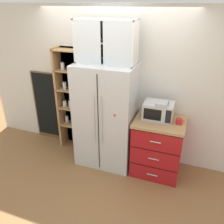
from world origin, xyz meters
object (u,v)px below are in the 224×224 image
at_px(refrigerator, 106,116).
at_px(bottle_green, 161,112).
at_px(microwave, 158,111).
at_px(coffee_maker, 161,111).
at_px(chalkboard_menu, 48,106).
at_px(mug_cream, 161,118).
at_px(mug_red, 179,121).

relative_size(refrigerator, bottle_green, 6.41).
distance_m(microwave, coffee_maker, 0.07).
relative_size(coffee_maker, bottle_green, 1.15).
bearing_deg(chalkboard_menu, bottle_green, -6.69).
bearing_deg(coffee_maker, bottle_green, 90.00).
bearing_deg(coffee_maker, mug_cream, -83.43).
height_order(mug_cream, chalkboard_menu, chalkboard_menu).
bearing_deg(mug_red, coffee_maker, 172.64).
relative_size(refrigerator, mug_red, 14.23).
xyz_separation_m(mug_cream, chalkboard_menu, (-2.23, 0.31, -0.29)).
bearing_deg(mug_red, mug_cream, 175.88).
height_order(mug_red, mug_cream, mug_cream).
height_order(microwave, mug_cream, microwave).
xyz_separation_m(coffee_maker, mug_cream, (0.00, -0.02, -0.11)).
xyz_separation_m(mug_red, chalkboard_menu, (-2.50, 0.33, -0.28)).
xyz_separation_m(microwave, bottle_green, (0.05, -0.01, -0.01)).
xyz_separation_m(microwave, chalkboard_menu, (-2.18, 0.25, -0.37)).
relative_size(microwave, coffee_maker, 1.42).
bearing_deg(microwave, coffee_maker, -40.63).
bearing_deg(microwave, refrigerator, -176.12).
height_order(refrigerator, chalkboard_menu, refrigerator).
bearing_deg(mug_cream, chalkboard_menu, 172.12).
height_order(coffee_maker, mug_red, coffee_maker).
bearing_deg(mug_cream, mug_red, -4.12).
height_order(coffee_maker, bottle_green, coffee_maker).
bearing_deg(coffee_maker, mug_red, -7.36).
xyz_separation_m(bottle_green, chalkboard_menu, (-2.23, 0.26, -0.36)).
relative_size(mug_red, bottle_green, 0.45).
bearing_deg(bottle_green, refrigerator, -177.03).
bearing_deg(refrigerator, coffee_maker, 0.93).
bearing_deg(bottle_green, microwave, 167.76).
bearing_deg(refrigerator, microwave, 3.88).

